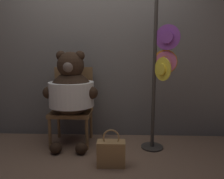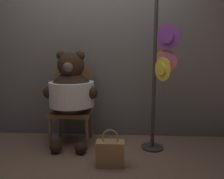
# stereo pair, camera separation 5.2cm
# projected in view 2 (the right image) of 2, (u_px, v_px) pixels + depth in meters

# --- Properties ---
(ground_plane) EXTENTS (14.00, 14.00, 0.00)m
(ground_plane) POSITION_uv_depth(u_px,v_px,m) (93.00, 154.00, 2.63)
(ground_plane) COLOR brown
(wall_back) EXTENTS (8.00, 0.10, 2.73)m
(wall_back) POSITION_uv_depth(u_px,v_px,m) (98.00, 42.00, 3.10)
(wall_back) COLOR #66605B
(wall_back) RESTS_ON ground_plane
(chair) EXTENTS (0.53, 0.46, 1.01)m
(chair) POSITION_uv_depth(u_px,v_px,m) (73.00, 103.00, 2.97)
(chair) COLOR brown
(chair) RESTS_ON ground_plane
(teddy_bear) EXTENTS (0.69, 0.61, 1.23)m
(teddy_bear) POSITION_uv_depth(u_px,v_px,m) (72.00, 91.00, 2.77)
(teddy_bear) COLOR black
(teddy_bear) RESTS_ON ground_plane
(hat_display_rack) EXTENTS (0.40, 0.39, 1.86)m
(hat_display_rack) POSITION_uv_depth(u_px,v_px,m) (161.00, 73.00, 2.60)
(hat_display_rack) COLOR #332D28
(hat_display_rack) RESTS_ON ground_plane
(handbag_on_ground) EXTENTS (0.30, 0.14, 0.41)m
(handbag_on_ground) POSITION_uv_depth(u_px,v_px,m) (110.00, 153.00, 2.33)
(handbag_on_ground) COLOR #A87A47
(handbag_on_ground) RESTS_ON ground_plane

